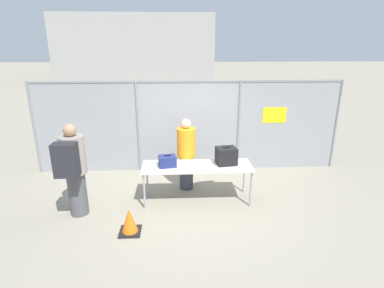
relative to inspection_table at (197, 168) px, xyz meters
The scene contains 10 objects.
ground_plane 0.74m from the inspection_table, 131.58° to the right, with size 120.00×120.00×0.00m, color gray.
fence_section 1.76m from the inspection_table, 93.05° to the left, with size 7.73×0.07×2.32m.
inspection_table is the anchor object (origin of this frame).
suitcase_navy 0.62m from the inspection_table, behind, with size 0.38×0.33×0.24m.
suitcase_black 0.65m from the inspection_table, ahead, with size 0.45×0.39×0.38m.
traveler_hooded 2.37m from the inspection_table, 167.94° to the right, with size 0.45×0.69×1.80m.
security_worker_near 0.62m from the inspection_table, 109.44° to the left, with size 0.40×0.40×1.62m.
utility_trailer 4.02m from the inspection_table, 75.98° to the left, with size 4.56×1.99×0.70m.
distant_hangar 25.83m from the inspection_table, 98.77° to the left, with size 13.38×10.90×5.68m.
traffic_cone 1.74m from the inspection_table, 138.25° to the right, with size 0.37×0.37×0.46m.
Camera 1 is at (-0.28, -5.54, 3.10)m, focal length 28.00 mm.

